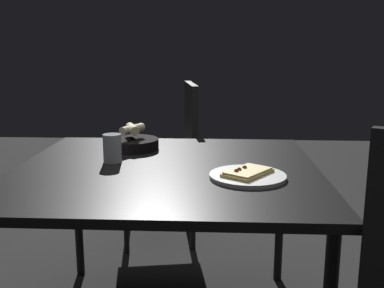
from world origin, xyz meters
TOP-DOWN VIEW (x-y plane):
  - dining_table at (0.00, 0.00)m, footprint 1.07×1.13m
  - pizza_plate at (0.14, 0.29)m, footprint 0.26×0.26m
  - bread_basket at (-0.29, -0.18)m, footprint 0.23×0.23m
  - beer_glass at (-0.06, -0.22)m, footprint 0.07×0.07m
  - chair_far at (-0.96, -0.07)m, footprint 0.51×0.51m

SIDE VIEW (x-z plane):
  - chair_far at x=-0.96m, z-range 0.06..1.00m
  - dining_table at x=0.00m, z-range 0.30..1.01m
  - pizza_plate at x=0.14m, z-range 0.70..0.74m
  - bread_basket at x=-0.29m, z-range 0.69..0.79m
  - beer_glass at x=-0.06m, z-range 0.70..0.81m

